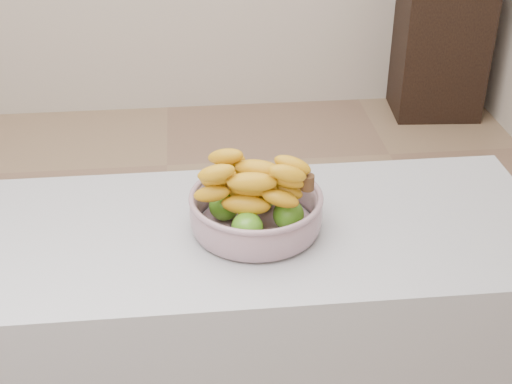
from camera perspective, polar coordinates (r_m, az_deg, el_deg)
ground at (r=2.87m, az=-7.25°, el=-9.75°), size 4.00×4.00×0.00m
counter at (r=2.01m, az=-8.25°, el=-14.01°), size 2.00×0.60×0.90m
cabinet at (r=4.47m, az=14.58°, el=11.61°), size 0.53×0.44×0.90m
fruit_bowl at (r=1.69m, az=-0.02°, el=-1.13°), size 0.32×0.32×0.18m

